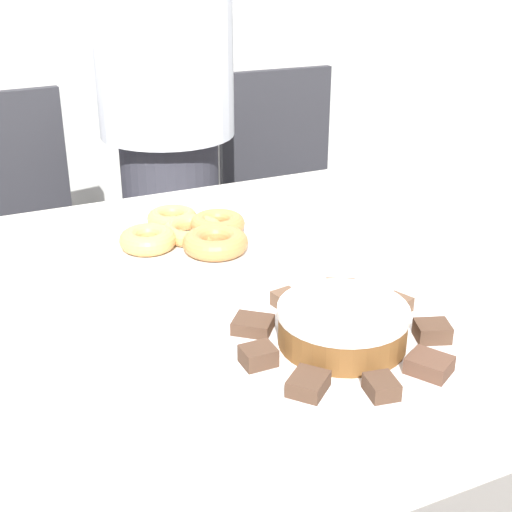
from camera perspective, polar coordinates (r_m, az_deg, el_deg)
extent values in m
cube|color=silver|center=(1.25, 0.11, -2.84)|extent=(1.98, 1.07, 0.03)
cylinder|color=silver|center=(2.25, 16.70, -1.67)|extent=(0.06, 0.06, 0.71)
cylinder|color=#383842|center=(2.21, -6.55, -0.27)|extent=(0.28, 0.28, 0.78)
cylinder|color=silver|center=(2.02, -7.52, 18.17)|extent=(0.38, 0.38, 0.62)
cylinder|color=black|center=(2.32, -16.62, -10.86)|extent=(0.44, 0.44, 0.01)
cylinder|color=#262626|center=(2.20, -17.30, -6.11)|extent=(0.06, 0.06, 0.43)
cube|color=#2D2D33|center=(2.10, -18.07, -0.56)|extent=(0.47, 0.47, 0.04)
cylinder|color=black|center=(2.54, 3.34, -6.45)|extent=(0.44, 0.44, 0.01)
cylinder|color=#262626|center=(2.43, 3.46, -1.95)|extent=(0.06, 0.06, 0.43)
cube|color=#2D2D33|center=(2.34, 3.61, 3.21)|extent=(0.45, 0.45, 0.04)
cube|color=#2D2D33|center=(2.45, 1.57, 9.83)|extent=(0.40, 0.04, 0.42)
cylinder|color=white|center=(1.06, 6.85, -7.13)|extent=(0.35, 0.35, 0.01)
cylinder|color=white|center=(1.42, -5.09, 1.27)|extent=(0.33, 0.33, 0.01)
cylinder|color=brown|center=(1.05, 6.92, -5.80)|extent=(0.19, 0.19, 0.05)
cylinder|color=white|center=(1.03, 7.00, -4.39)|extent=(0.19, 0.19, 0.01)
cube|color=brown|center=(1.15, 11.12, -3.88)|extent=(0.06, 0.05, 0.02)
cube|color=brown|center=(1.17, 6.76, -2.93)|extent=(0.07, 0.07, 0.03)
cube|color=brown|center=(1.14, 2.43, -3.56)|extent=(0.05, 0.05, 0.02)
cube|color=#513828|center=(1.08, -0.25, -5.52)|extent=(0.08, 0.07, 0.02)
cube|color=#513828|center=(1.00, 0.18, -7.98)|extent=(0.05, 0.04, 0.03)
cube|color=#513828|center=(0.95, 4.20, -10.17)|extent=(0.07, 0.07, 0.02)
cube|color=#513828|center=(0.95, 9.87, -10.31)|extent=(0.04, 0.05, 0.02)
cube|color=brown|center=(1.01, 13.70, -8.46)|extent=(0.07, 0.07, 0.02)
cube|color=#513828|center=(1.09, 13.92, -5.85)|extent=(0.06, 0.06, 0.03)
torus|color=tan|center=(1.41, -5.12, 2.05)|extent=(0.12, 0.12, 0.03)
torus|color=tan|center=(1.37, -8.65, 1.32)|extent=(0.11, 0.11, 0.04)
torus|color=#C68447|center=(1.34, -3.26, 1.09)|extent=(0.12, 0.12, 0.04)
torus|color=#C68447|center=(1.43, -3.09, 2.59)|extent=(0.11, 0.11, 0.04)
torus|color=tan|center=(1.48, -6.72, 3.05)|extent=(0.10, 0.10, 0.03)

